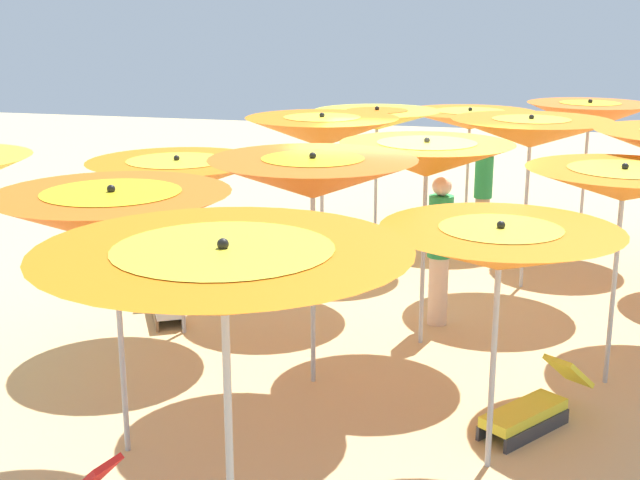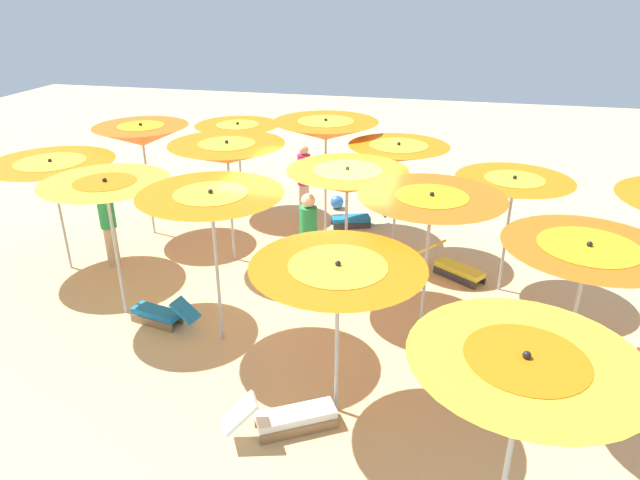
# 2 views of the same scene
# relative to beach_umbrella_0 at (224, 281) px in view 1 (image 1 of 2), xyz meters

# --- Properties ---
(ground) EXTENTS (38.31, 38.31, 0.04)m
(ground) POSITION_rel_beach_umbrella_0_xyz_m (-0.28, -5.35, -2.27)
(ground) COLOR #D1B57F
(beach_umbrella_0) EXTENTS (2.22, 2.22, 2.50)m
(beach_umbrella_0) POSITION_rel_beach_umbrella_0_xyz_m (0.00, 0.00, 0.00)
(beach_umbrella_0) COLOR #B2B2B7
(beach_umbrella_0) RESTS_ON ground
(beach_umbrella_1) EXTENTS (1.94, 1.94, 2.16)m
(beach_umbrella_1) POSITION_rel_beach_umbrella_0_xyz_m (-1.46, -2.27, -0.32)
(beach_umbrella_1) COLOR #B2B2B7
(beach_umbrella_1) RESTS_ON ground
(beach_umbrella_2) EXTENTS (1.92, 1.92, 2.33)m
(beach_umbrella_2) POSITION_rel_beach_umbrella_0_xyz_m (-2.53, -4.31, -0.13)
(beach_umbrella_2) COLOR #B2B2B7
(beach_umbrella_2) RESTS_ON ground
(beach_umbrella_5) EXTENTS (1.97, 1.97, 2.40)m
(beach_umbrella_5) POSITION_rel_beach_umbrella_0_xyz_m (1.65, -1.72, -0.12)
(beach_umbrella_5) COLOR #B2B2B7
(beach_umbrella_5) RESTS_ON ground
(beach_umbrella_6) EXTENTS (2.08, 2.08, 2.43)m
(beach_umbrella_6) POSITION_rel_beach_umbrella_0_xyz_m (0.44, -3.56, -0.07)
(beach_umbrella_6) COLOR #B2B2B7
(beach_umbrella_6) RESTS_ON ground
(beach_umbrella_7) EXTENTS (1.95, 1.95, 2.43)m
(beach_umbrella_7) POSITION_rel_beach_umbrella_0_xyz_m (-0.49, -4.93, -0.06)
(beach_umbrella_7) COLOR #B2B2B7
(beach_umbrella_7) RESTS_ON ground
(beach_umbrella_8) EXTENTS (2.16, 2.16, 2.43)m
(beach_umbrella_8) POSITION_rel_beach_umbrella_0_xyz_m (-1.56, -7.38, -0.06)
(beach_umbrella_8) COLOR #B2B2B7
(beach_umbrella_8) RESTS_ON ground
(beach_umbrella_9) EXTENTS (1.94, 1.94, 2.46)m
(beach_umbrella_9) POSITION_rel_beach_umbrella_0_xyz_m (-2.40, -9.59, -0.06)
(beach_umbrella_9) COLOR #B2B2B7
(beach_umbrella_9) RESTS_ON ground
(beach_umbrella_11) EXTENTS (2.08, 2.08, 2.17)m
(beach_umbrella_11) POSITION_rel_beach_umbrella_0_xyz_m (2.33, -4.51, -0.31)
(beach_umbrella_11) COLOR #B2B2B7
(beach_umbrella_11) RESTS_ON ground
(beach_umbrella_12) EXTENTS (2.06, 2.06, 2.47)m
(beach_umbrella_12) POSITION_rel_beach_umbrella_0_xyz_m (1.14, -6.56, -0.03)
(beach_umbrella_12) COLOR #B2B2B7
(beach_umbrella_12) RESTS_ON ground
(beach_umbrella_13) EXTENTS (1.95, 1.95, 2.38)m
(beach_umbrella_13) POSITION_rel_beach_umbrella_0_xyz_m (0.77, -8.45, -0.08)
(beach_umbrella_13) COLOR #B2B2B7
(beach_umbrella_13) RESTS_ON ground
(beach_umbrella_14) EXTENTS (2.26, 2.26, 2.20)m
(beach_umbrella_14) POSITION_rel_beach_umbrella_0_xyz_m (-0.48, -10.36, -0.27)
(beach_umbrella_14) COLOR #B2B2B7
(beach_umbrella_14) RESTS_ON ground
(lounger_0) EXTENTS (1.06, 1.32, 0.60)m
(lounger_0) POSITION_rel_beach_umbrella_0_xyz_m (-1.80, -3.08, -2.04)
(lounger_0) COLOR #333338
(lounger_0) RESTS_ON ground
(lounger_3) EXTENTS (0.55, 1.24, 0.54)m
(lounger_3) POSITION_rel_beach_umbrella_0_xyz_m (0.96, -7.68, -2.05)
(lounger_3) COLOR olive
(lounger_3) RESTS_ON ground
(lounger_4) EXTENTS (1.00, 1.38, 0.59)m
(lounger_4) POSITION_rel_beach_umbrella_0_xyz_m (2.81, -5.03, -2.05)
(lounger_4) COLOR olive
(lounger_4) RESTS_ON ground
(beachgoer_0) EXTENTS (0.30, 0.30, 1.69)m
(beachgoer_0) POSITION_rel_beach_umbrella_0_xyz_m (-0.82, -9.61, -1.36)
(beachgoer_0) COLOR #D8A87F
(beachgoer_0) RESTS_ON ground
(beachgoer_1) EXTENTS (0.30, 0.30, 1.87)m
(beachgoer_1) POSITION_rel_beach_umbrella_0_xyz_m (-0.60, -5.60, -1.25)
(beachgoer_1) COLOR beige
(beachgoer_1) RESTS_ON ground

